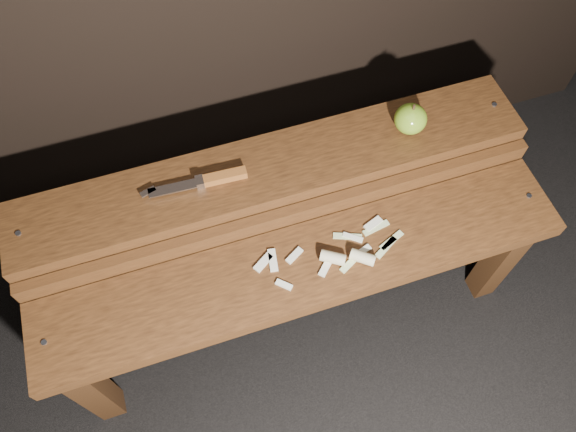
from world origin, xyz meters
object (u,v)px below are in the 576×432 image
object	(u,v)px
bench_front_tier	(305,281)
knife	(212,179)
bench_rear_tier	(274,187)
apple	(410,119)

from	to	relation	value
bench_front_tier	knife	xyz separation A→B (m)	(-0.14, 0.23, 0.16)
bench_front_tier	bench_rear_tier	xyz separation A→B (m)	(0.00, 0.23, 0.06)
bench_front_tier	knife	distance (m)	0.31
apple	knife	world-z (taller)	apple
apple	bench_front_tier	bearing A→B (deg)	-145.19
bench_front_tier	apple	size ratio (longest dim) A/B	14.93
bench_front_tier	knife	bearing A→B (deg)	121.61
bench_rear_tier	apple	distance (m)	0.35
bench_rear_tier	knife	distance (m)	0.17
bench_front_tier	knife	world-z (taller)	knife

